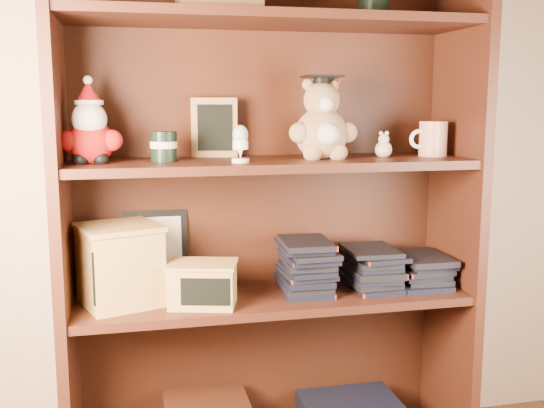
{
  "coord_description": "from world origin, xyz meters",
  "views": [
    {
      "loc": [
        -0.41,
        -0.47,
        1.11
      ],
      "look_at": [
        -0.01,
        1.3,
        0.82
      ],
      "focal_mm": 42.0,
      "sensor_mm": 36.0,
      "label": 1
    }
  ],
  "objects_px": {
    "grad_teddy_bear": "(322,126)",
    "treats_box": "(120,264)",
    "teacher_mug": "(432,139)",
    "bookcase": "(267,215)"
  },
  "relations": [
    {
      "from": "bookcase",
      "to": "grad_teddy_bear",
      "type": "distance_m",
      "value": 0.31
    },
    {
      "from": "bookcase",
      "to": "treats_box",
      "type": "xyz_separation_m",
      "value": [
        -0.43,
        -0.05,
        -0.11
      ]
    },
    {
      "from": "grad_teddy_bear",
      "to": "teacher_mug",
      "type": "distance_m",
      "value": 0.35
    },
    {
      "from": "bookcase",
      "to": "grad_teddy_bear",
      "type": "height_order",
      "value": "bookcase"
    },
    {
      "from": "grad_teddy_bear",
      "to": "treats_box",
      "type": "xyz_separation_m",
      "value": [
        -0.58,
        0.01,
        -0.38
      ]
    },
    {
      "from": "teacher_mug",
      "to": "treats_box",
      "type": "bearing_deg",
      "value": -179.94
    },
    {
      "from": "grad_teddy_bear",
      "to": "teacher_mug",
      "type": "bearing_deg",
      "value": 1.21
    },
    {
      "from": "treats_box",
      "to": "teacher_mug",
      "type": "bearing_deg",
      "value": 0.06
    },
    {
      "from": "grad_teddy_bear",
      "to": "treats_box",
      "type": "height_order",
      "value": "grad_teddy_bear"
    },
    {
      "from": "grad_teddy_bear",
      "to": "bookcase",
      "type": "bearing_deg",
      "value": 158.76
    }
  ]
}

